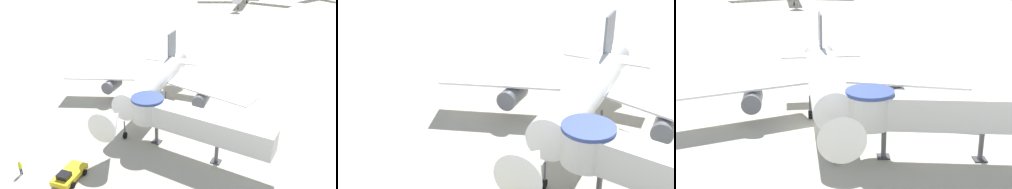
# 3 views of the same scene
# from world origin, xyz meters

# --- Properties ---
(ground_plane) EXTENTS (800.00, 800.00, 0.00)m
(ground_plane) POSITION_xyz_m (0.00, 0.00, 0.00)
(ground_plane) COLOR #A8A393
(main_airplane) EXTENTS (31.06, 26.23, 9.96)m
(main_airplane) POSITION_xyz_m (1.26, 1.56, 4.21)
(main_airplane) COLOR white
(main_airplane) RESTS_ON ground_plane
(jet_bridge) EXTENTS (17.88, 4.68, 6.05)m
(jet_bridge) POSITION_xyz_m (10.56, -6.88, 4.37)
(jet_bridge) COLOR silver
(jet_bridge) RESTS_ON ground_plane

